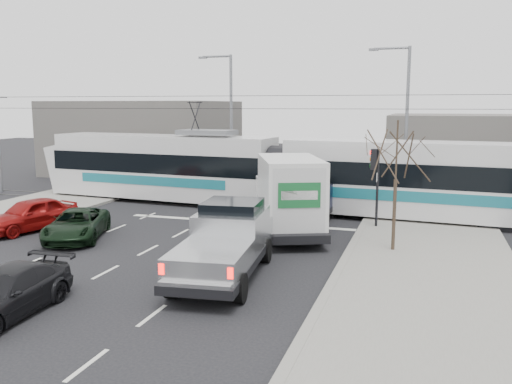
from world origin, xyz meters
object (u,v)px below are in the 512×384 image
(traffic_signal, at_px, (375,171))
(red_car, at_px, (31,214))
(green_car, at_px, (77,225))
(street_lamp_far, at_px, (229,114))
(silver_pickup, at_px, (227,240))
(bare_tree, at_px, (397,156))
(navy_pickup, at_px, (312,201))
(tram, at_px, (279,172))
(dark_car, at_px, (5,293))
(box_truck, at_px, (288,196))
(street_lamp_near, at_px, (404,115))

(traffic_signal, relative_size, red_car, 0.82)
(traffic_signal, bearing_deg, green_car, -154.29)
(street_lamp_far, relative_size, silver_pickup, 1.32)
(bare_tree, height_order, street_lamp_far, street_lamp_far)
(silver_pickup, xyz_separation_m, green_car, (-7.88, 2.69, -0.56))
(navy_pickup, bearing_deg, tram, 134.33)
(street_lamp_far, bearing_deg, green_car, -94.93)
(street_lamp_far, xyz_separation_m, dark_car, (2.08, -23.21, -4.47))
(traffic_signal, xyz_separation_m, box_truck, (-3.55, -2.12, -1.02))
(dark_car, bearing_deg, red_car, 124.49)
(street_lamp_far, distance_m, tram, 8.71)
(bare_tree, distance_m, box_truck, 5.46)
(traffic_signal, height_order, dark_car, traffic_signal)
(box_truck, relative_size, red_car, 1.67)
(bare_tree, height_order, traffic_signal, bare_tree)
(red_car, bearing_deg, silver_pickup, -1.16)
(bare_tree, relative_size, green_car, 1.10)
(silver_pickup, bearing_deg, red_car, 156.37)
(box_truck, bearing_deg, traffic_signal, 8.41)
(bare_tree, bearing_deg, navy_pickup, 131.09)
(tram, distance_m, silver_pickup, 11.81)
(street_lamp_near, bearing_deg, red_car, -141.62)
(street_lamp_near, relative_size, dark_car, 2.02)
(street_lamp_near, distance_m, green_car, 18.98)
(bare_tree, relative_size, street_lamp_far, 0.56)
(green_car, bearing_deg, dark_car, -87.91)
(traffic_signal, relative_size, dark_car, 0.81)
(street_lamp_far, relative_size, green_car, 1.98)
(street_lamp_near, xyz_separation_m, green_car, (-12.82, -13.27, -4.48))
(box_truck, distance_m, navy_pickup, 3.06)
(street_lamp_near, height_order, street_lamp_far, same)
(navy_pickup, xyz_separation_m, green_car, (-8.90, -6.59, -0.40))
(traffic_signal, distance_m, navy_pickup, 3.61)
(street_lamp_near, bearing_deg, traffic_signal, -96.41)
(box_truck, relative_size, green_car, 1.61)
(street_lamp_near, distance_m, red_car, 20.64)
(street_lamp_far, xyz_separation_m, tram, (5.26, -6.25, -3.04))
(tram, distance_m, box_truck, 5.69)
(street_lamp_far, xyz_separation_m, navy_pickup, (7.58, -8.68, -4.08))
(bare_tree, xyz_separation_m, silver_pickup, (-5.22, -4.46, -2.60))
(street_lamp_near, bearing_deg, navy_pickup, -120.40)
(bare_tree, relative_size, silver_pickup, 0.74)
(street_lamp_near, xyz_separation_m, street_lamp_far, (-11.50, 2.00, 0.00))
(tram, xyz_separation_m, silver_pickup, (1.31, -11.71, -0.88))
(traffic_signal, height_order, tram, tram)
(street_lamp_near, relative_size, red_car, 2.05)
(bare_tree, relative_size, box_truck, 0.68)
(bare_tree, bearing_deg, red_car, -176.35)
(street_lamp_far, xyz_separation_m, box_truck, (7.10, -11.62, -3.40))
(street_lamp_far, relative_size, dark_car, 2.02)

